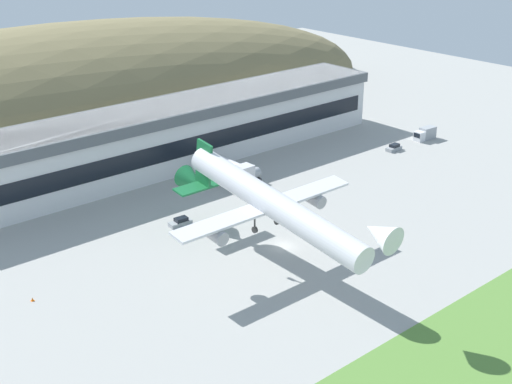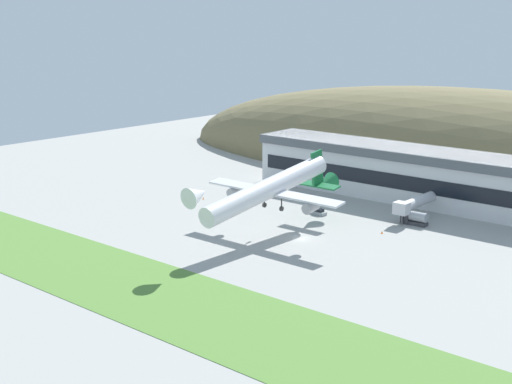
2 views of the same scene
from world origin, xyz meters
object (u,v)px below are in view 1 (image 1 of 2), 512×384
at_px(jetway_0, 227,164).
at_px(traffic_cone_0, 32,299).
at_px(box_truck, 248,178).
at_px(cargo_airplane, 270,204).
at_px(fuel_truck, 425,134).
at_px(service_car_0, 180,222).
at_px(traffic_cone_1, 275,201).
at_px(service_car_1, 394,148).
at_px(terminal_building, 178,129).

distance_m(jetway_0, traffic_cone_0, 56.00).
distance_m(box_truck, traffic_cone_0, 57.12).
height_order(cargo_airplane, traffic_cone_0, cargo_airplane).
height_order(cargo_airplane, box_truck, cargo_airplane).
xyz_separation_m(jetway_0, traffic_cone_0, (-52.66, -18.69, -3.71)).
relative_size(fuel_truck, box_truck, 1.00).
bearing_deg(jetway_0, traffic_cone_0, -160.46).
relative_size(jetway_0, service_car_0, 3.72).
distance_m(fuel_truck, traffic_cone_1, 55.75).
height_order(service_car_1, traffic_cone_1, service_car_1).
distance_m(jetway_0, box_truck, 5.35).
distance_m(service_car_0, box_truck, 23.78).
height_order(fuel_truck, box_truck, box_truck).
bearing_deg(service_car_1, traffic_cone_0, -174.99).
bearing_deg(fuel_truck, jetway_0, 169.77).
xyz_separation_m(cargo_airplane, traffic_cone_0, (-35.11, 14.63, -10.65)).
distance_m(terminal_building, service_car_0, 34.85).
xyz_separation_m(jetway_0, service_car_1, (43.35, -10.28, -3.35)).
distance_m(terminal_building, traffic_cone_1, 32.71).
bearing_deg(traffic_cone_1, jetway_0, 91.13).
height_order(cargo_airplane, service_car_1, cargo_airplane).
height_order(service_car_1, box_truck, box_truck).
distance_m(terminal_building, box_truck, 21.86).
distance_m(traffic_cone_0, traffic_cone_1, 53.07).
bearing_deg(box_truck, cargo_airplane, -124.40).
relative_size(terminal_building, jetway_0, 6.62).
bearing_deg(terminal_building, traffic_cone_1, -88.33).
height_order(fuel_truck, traffic_cone_1, fuel_truck).
bearing_deg(cargo_airplane, service_car_1, 20.73).
xyz_separation_m(jetway_0, service_car_0, (-20.08, -11.32, -3.38)).
bearing_deg(cargo_airplane, fuel_truck, 17.58).
distance_m(cargo_airplane, service_car_0, 24.43).
bearing_deg(box_truck, traffic_cone_0, -165.09).
bearing_deg(service_car_1, traffic_cone_1, -173.56).
xyz_separation_m(terminal_building, traffic_cone_1, (0.93, -31.79, -7.63)).
bearing_deg(service_car_0, traffic_cone_0, -167.25).
bearing_deg(terminal_building, service_car_0, -124.81).
bearing_deg(fuel_truck, traffic_cone_1, -174.79).
bearing_deg(service_car_0, box_truck, 17.95).
xyz_separation_m(terminal_building, service_car_1, (43.98, -26.94, -7.26)).
height_order(fuel_truck, traffic_cone_0, fuel_truck).
xyz_separation_m(service_car_1, fuel_truck, (12.46, 0.20, 0.80)).
relative_size(jetway_0, fuel_truck, 2.63).
height_order(service_car_0, box_truck, box_truck).
xyz_separation_m(traffic_cone_0, traffic_cone_1, (52.96, 3.56, 0.00)).
bearing_deg(traffic_cone_1, box_truck, 78.68).
bearing_deg(service_car_1, fuel_truck, 0.93).
bearing_deg(jetway_0, terminal_building, 92.16).
height_order(jetway_0, fuel_truck, jetway_0).
bearing_deg(cargo_airplane, traffic_cone_1, 45.54).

